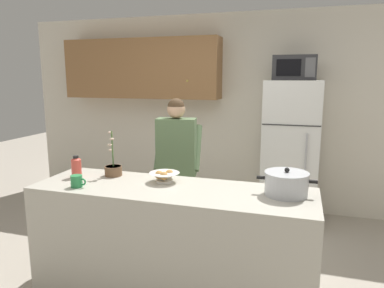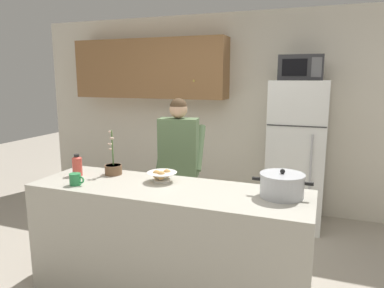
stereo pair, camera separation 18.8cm
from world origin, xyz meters
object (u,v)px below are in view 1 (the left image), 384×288
object	(u,v)px
refrigerator	(290,153)
bread_bowl	(164,176)
potted_orchid	(113,169)
person_near_pot	(177,157)
bottle_near_edge	(76,167)
microwave	(295,68)
cooking_pot	(286,184)
coffee_mug	(77,181)

from	to	relation	value
refrigerator	bread_bowl	world-z (taller)	refrigerator
refrigerator	potted_orchid	distance (m)	2.21
refrigerator	potted_orchid	world-z (taller)	refrigerator
person_near_pot	bottle_near_edge	xyz separation A→B (m)	(-0.62, -0.83, 0.05)
bread_bowl	bottle_near_edge	distance (m)	0.78
microwave	bread_bowl	world-z (taller)	microwave
person_near_pot	cooking_pot	distance (m)	1.37
bottle_near_edge	potted_orchid	size ratio (longest dim) A/B	0.48
refrigerator	bread_bowl	distance (m)	1.97
refrigerator	person_near_pot	distance (m)	1.48
microwave	cooking_pot	bearing A→B (deg)	-89.21
cooking_pot	coffee_mug	xyz separation A→B (m)	(-1.58, -0.29, -0.04)
potted_orchid	bottle_near_edge	bearing A→B (deg)	-152.83
microwave	bread_bowl	xyz separation A→B (m)	(-0.95, -1.70, -0.91)
microwave	potted_orchid	world-z (taller)	microwave
microwave	coffee_mug	distance (m)	2.71
person_near_pot	microwave	bearing A→B (deg)	40.99
coffee_mug	microwave	bearing A→B (deg)	52.49
bread_bowl	microwave	bearing A→B (deg)	60.88
refrigerator	microwave	xyz separation A→B (m)	(0.00, -0.02, 1.01)
refrigerator	bread_bowl	xyz separation A→B (m)	(-0.95, -1.72, 0.10)
microwave	person_near_pot	size ratio (longest dim) A/B	0.31
person_near_pot	coffee_mug	bearing A→B (deg)	-112.95
coffee_mug	cooking_pot	bearing A→B (deg)	10.36
coffee_mug	bottle_near_edge	bearing A→B (deg)	125.20
bread_bowl	bottle_near_edge	bearing A→B (deg)	-173.52
cooking_pot	bottle_near_edge	distance (m)	1.75
microwave	person_near_pot	xyz separation A→B (m)	(-1.10, -0.96, -0.91)
microwave	bottle_near_edge	xyz separation A→B (m)	(-1.72, -1.79, -0.86)
bottle_near_edge	potted_orchid	distance (m)	0.31
potted_orchid	cooking_pot	bearing A→B (deg)	-3.52
cooking_pot	potted_orchid	size ratio (longest dim) A/B	1.08
refrigerator	potted_orchid	xyz separation A→B (m)	(-1.45, -1.67, 0.11)
refrigerator	coffee_mug	world-z (taller)	refrigerator
person_near_pot	bottle_near_edge	distance (m)	1.04
refrigerator	potted_orchid	bearing A→B (deg)	-130.96
cooking_pot	potted_orchid	world-z (taller)	potted_orchid
bottle_near_edge	microwave	bearing A→B (deg)	46.05
cooking_pot	bread_bowl	world-z (taller)	cooking_pot
microwave	bottle_near_edge	distance (m)	2.63
microwave	cooking_pot	xyz separation A→B (m)	(0.02, -1.74, -0.87)
person_near_pot	bread_bowl	bearing A→B (deg)	-78.08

